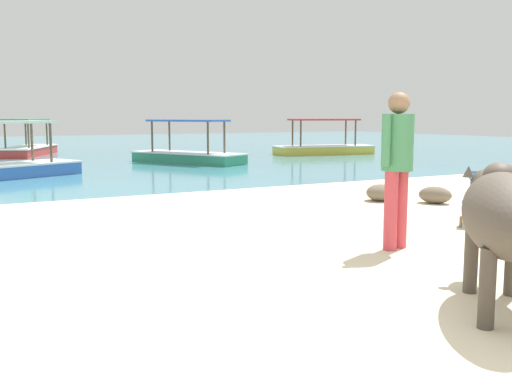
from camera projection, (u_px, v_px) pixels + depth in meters
name	position (u px, v px, depth m)	size (l,w,h in m)	color
sand_beach	(442.00, 316.00, 4.14)	(18.00, 14.00, 0.04)	beige
water_surface	(27.00, 152.00, 23.35)	(60.00, 36.00, 0.03)	teal
cow	(503.00, 214.00, 4.16)	(1.50, 1.64, 1.04)	#4C4238
deck_chair_far	(488.00, 195.00, 7.44)	(0.93, 0.86, 0.68)	brown
person_standing	(397.00, 158.00, 6.02)	(0.50, 0.32, 1.62)	#CC3D47
shore_rock_large	(380.00, 192.00, 9.58)	(0.52, 0.45, 0.27)	#756651
shore_rock_medium	(435.00, 195.00, 9.29)	(0.52, 0.37, 0.27)	#756651
boat_green	(188.00, 154.00, 17.53)	(2.72, 3.79, 1.29)	#338E66
boat_red	(28.00, 148.00, 20.83)	(2.58, 3.82, 1.29)	#C63833
boat_yellow	(324.00, 147.00, 21.47)	(3.81, 1.76, 1.29)	gold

